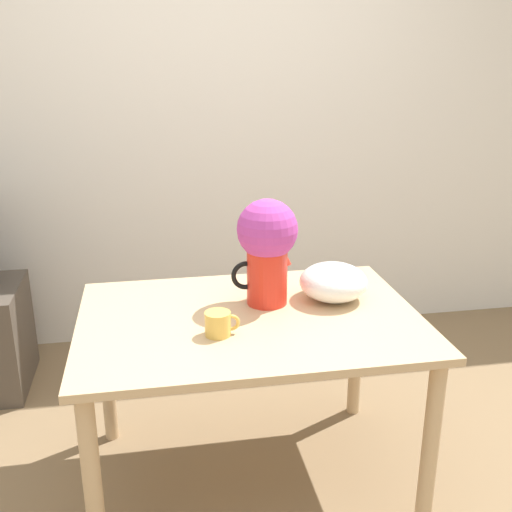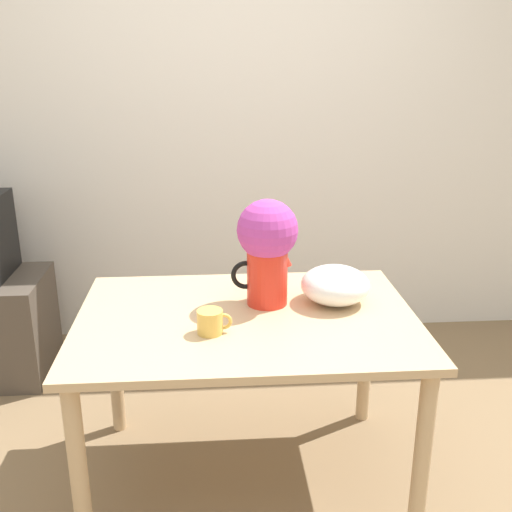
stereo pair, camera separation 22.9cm
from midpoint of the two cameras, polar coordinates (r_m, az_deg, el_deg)
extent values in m
cube|color=silver|center=(3.49, -6.97, 12.66)|extent=(8.00, 0.05, 2.60)
cube|color=tan|center=(2.26, -3.50, -6.14)|extent=(1.27, 0.89, 0.03)
cylinder|color=tan|center=(2.14, -18.46, -20.38)|extent=(0.06, 0.06, 0.70)
cylinder|color=tan|center=(2.26, 13.38, -17.48)|extent=(0.06, 0.06, 0.70)
cylinder|color=tan|center=(2.78, -16.41, -10.32)|extent=(0.06, 0.06, 0.70)
cylinder|color=tan|center=(2.87, 7.29, -8.64)|extent=(0.06, 0.06, 0.70)
cylinder|color=red|center=(2.32, -1.76, -2.04)|extent=(0.16, 0.16, 0.22)
cone|color=red|center=(2.30, -0.12, -0.15)|extent=(0.06, 0.06, 0.05)
torus|color=black|center=(2.31, -3.80, -1.91)|extent=(0.12, 0.02, 0.12)
sphere|color=#3D7033|center=(2.27, -1.80, 1.51)|extent=(0.18, 0.18, 0.18)
sphere|color=#B23D99|center=(2.26, -1.81, 2.50)|extent=(0.23, 0.23, 0.23)
cylinder|color=gold|center=(2.10, -6.80, -6.49)|extent=(0.09, 0.09, 0.09)
torus|color=gold|center=(2.10, -5.49, -6.41)|extent=(0.06, 0.01, 0.06)
ellipsoid|color=white|center=(2.38, 4.67, -2.53)|extent=(0.27, 0.27, 0.15)
camera|label=1|loc=(0.11, -92.86, -0.98)|focal=42.00mm
camera|label=2|loc=(0.11, 87.14, 0.98)|focal=42.00mm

